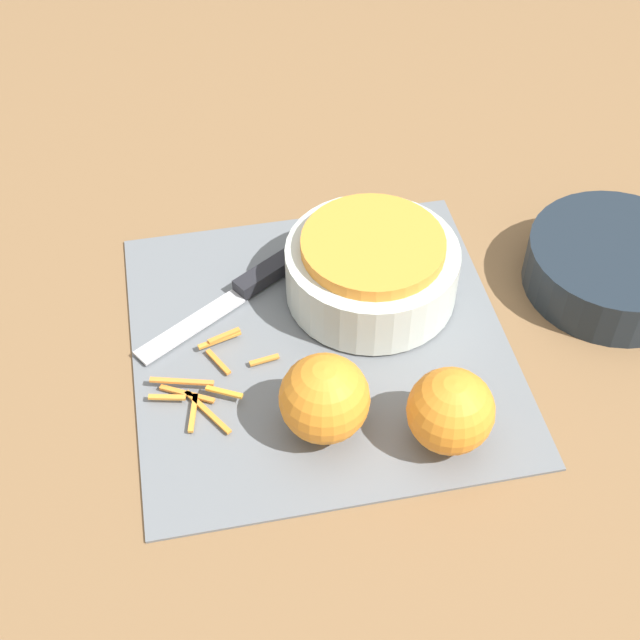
% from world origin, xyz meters
% --- Properties ---
extents(ground_plane, '(4.00, 4.00, 0.00)m').
position_xyz_m(ground_plane, '(0.00, 0.00, 0.00)').
color(ground_plane, olive).
extents(cutting_board, '(0.38, 0.38, 0.01)m').
position_xyz_m(cutting_board, '(0.00, 0.00, 0.00)').
color(cutting_board, slate).
rests_on(cutting_board, ground_plane).
extents(bowl_speckled, '(0.18, 0.18, 0.07)m').
position_xyz_m(bowl_speckled, '(-0.06, 0.07, 0.04)').
color(bowl_speckled, silver).
rests_on(bowl_speckled, cutting_board).
extents(bowl_dark, '(0.19, 0.19, 0.05)m').
position_xyz_m(bowl_dark, '(-0.02, 0.32, 0.03)').
color(bowl_dark, '#1E2833').
rests_on(bowl_dark, ground_plane).
extents(knife, '(0.14, 0.21, 0.02)m').
position_xyz_m(knife, '(-0.09, -0.05, 0.01)').
color(knife, '#232328').
rests_on(knife, cutting_board).
extents(orange_left, '(0.08, 0.08, 0.08)m').
position_xyz_m(orange_left, '(0.11, -0.02, 0.05)').
color(orange_left, orange).
rests_on(orange_left, cutting_board).
extents(orange_right, '(0.08, 0.08, 0.08)m').
position_xyz_m(orange_right, '(0.14, 0.09, 0.05)').
color(orange_right, orange).
rests_on(orange_right, cutting_board).
extents(peel_pile, '(0.12, 0.13, 0.01)m').
position_xyz_m(peel_pile, '(0.03, -0.12, 0.01)').
color(peel_pile, orange).
rests_on(peel_pile, cutting_board).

